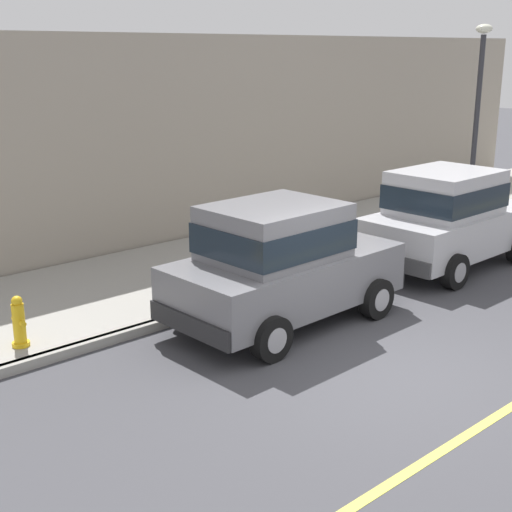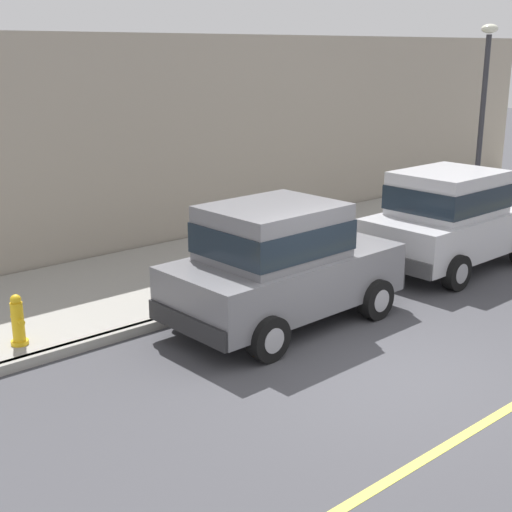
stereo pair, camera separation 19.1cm
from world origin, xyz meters
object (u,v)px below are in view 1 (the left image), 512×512
Objects in this scene: car_silver_hatchback at (448,217)px; dog_brown at (222,262)px; car_grey_hatchback at (281,262)px; fire_hydrant at (19,323)px; street_lamp at (478,102)px.

car_silver_hatchback is 5.11× the size of dog_brown.
car_grey_hatchback reaches higher than dog_brown.
car_grey_hatchback is at bearing 66.32° from fire_hydrant.
dog_brown is 0.17× the size of street_lamp.
car_grey_hatchback is 4.42m from car_silver_hatchback.
street_lamp is (0.62, 6.94, 2.48)m from dog_brown.
car_silver_hatchback is at bearing 90.31° from car_grey_hatchback.
street_lamp is at bearing 84.90° from dog_brown.
car_silver_hatchback is (-0.02, 4.42, 0.00)m from car_grey_hatchback.
car_silver_hatchback is 3.86m from street_lamp.
car_grey_hatchback is at bearing -89.69° from car_silver_hatchback.
street_lamp is at bearing 100.78° from car_grey_hatchback.
car_silver_hatchback reaches higher than dog_brown.
car_grey_hatchback is at bearing -14.00° from dog_brown.
car_grey_hatchback is at bearing -79.22° from street_lamp.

